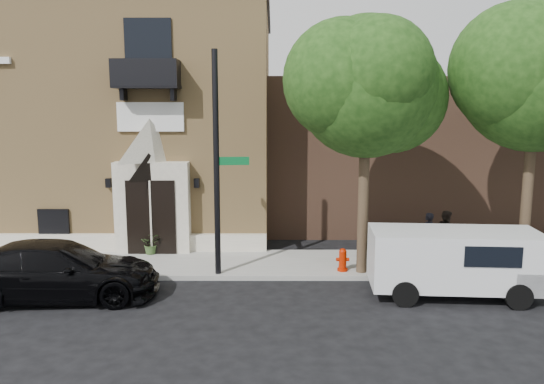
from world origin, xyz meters
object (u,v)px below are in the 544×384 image
at_px(street_sign, 217,164).
at_px(dumpster, 424,251).
at_px(pedestrian_far, 446,233).
at_px(black_sedan, 58,271).
at_px(fire_hydrant, 343,260).
at_px(cargo_van, 460,260).
at_px(pedestrian_near, 427,235).

relative_size(street_sign, dumpster, 3.12).
bearing_deg(pedestrian_far, dumpster, 156.09).
xyz_separation_m(black_sedan, dumpster, (10.68, 2.08, -0.02)).
bearing_deg(pedestrian_far, fire_hydrant, 126.57).
relative_size(cargo_van, fire_hydrant, 6.55).
xyz_separation_m(cargo_van, dumpster, (-0.45, 1.90, -0.27)).
bearing_deg(fire_hydrant, street_sign, -176.10).
xyz_separation_m(black_sedan, street_sign, (4.25, 1.78, 2.75)).
bearing_deg(pedestrian_near, street_sign, -27.16).
distance_m(cargo_van, street_sign, 7.49).
height_order(street_sign, pedestrian_far, street_sign).
distance_m(black_sedan, street_sign, 5.37).
height_order(fire_hydrant, pedestrian_far, pedestrian_far).
xyz_separation_m(cargo_van, pedestrian_far, (0.79, 3.66, -0.11)).
relative_size(dumpster, pedestrian_far, 1.38).
bearing_deg(dumpster, fire_hydrant, -157.29).
bearing_deg(street_sign, pedestrian_near, 8.57).
bearing_deg(street_sign, dumpster, -2.99).
bearing_deg(fire_hydrant, pedestrian_far, 25.19).
xyz_separation_m(black_sedan, pedestrian_far, (11.92, 3.83, 0.14)).
relative_size(black_sedan, pedestrian_near, 3.51).
relative_size(cargo_van, pedestrian_near, 3.03).
bearing_deg(fire_hydrant, black_sedan, -165.86).
height_order(fire_hydrant, dumpster, dumpster).
height_order(black_sedan, pedestrian_far, pedestrian_far).
height_order(cargo_van, pedestrian_far, cargo_van).
bearing_deg(pedestrian_near, fire_hydrant, -15.42).
relative_size(street_sign, fire_hydrant, 9.37).
height_order(cargo_van, dumpster, cargo_van).
bearing_deg(cargo_van, pedestrian_near, 92.98).
height_order(black_sedan, street_sign, street_sign).
bearing_deg(dumpster, cargo_van, -54.83).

